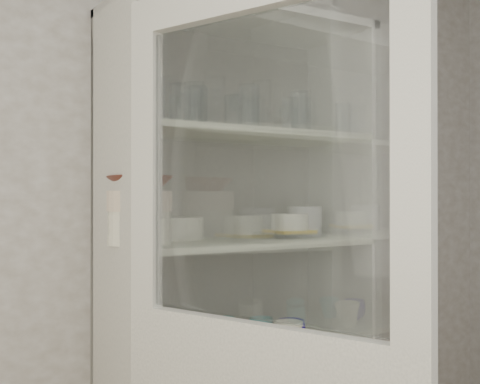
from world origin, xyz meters
TOP-DOWN VIEW (x-y plane):
  - wall_back at (0.00, 1.50)m, footprint 3.60×0.02m
  - pantry_cabinet at (0.20, 1.34)m, footprint 1.00×0.45m
  - tumbler_0 at (-0.05, 1.16)m, footprint 0.07×0.07m
  - tumbler_1 at (-0.20, 1.15)m, footprint 0.09×0.09m
  - tumbler_2 at (-0.04, 1.15)m, footprint 0.08×0.08m
  - tumbler_3 at (0.14, 1.12)m, footprint 0.10×0.10m
  - tumbler_4 at (0.36, 1.17)m, footprint 0.08×0.08m
  - tumbler_5 at (0.37, 1.12)m, footprint 0.08×0.08m
  - tumbler_6 at (0.61, 1.17)m, footprint 0.07×0.07m
  - tumbler_7 at (-0.21, 1.26)m, footprint 0.08×0.08m
  - tumbler_8 at (-0.05, 1.26)m, footprint 0.10×0.10m
  - tumbler_9 at (0.18, 1.29)m, footprint 0.09×0.09m
  - goblet_0 at (-0.21, 1.38)m, footprint 0.07×0.07m
  - goblet_1 at (0.02, 1.36)m, footprint 0.07×0.07m
  - goblet_2 at (0.25, 1.37)m, footprint 0.08×0.08m
  - goblet_3 at (0.50, 1.39)m, footprint 0.07×0.07m
  - plate_stack_front at (-0.21, 1.25)m, footprint 0.21×0.21m
  - plate_stack_back at (-0.02, 1.40)m, footprint 0.23×0.23m
  - cream_bowl at (-0.21, 1.25)m, footprint 0.28×0.28m
  - terracotta_bowl at (-0.21, 1.25)m, footprint 0.22×0.22m
  - glass_platter at (0.44, 1.28)m, footprint 0.39×0.39m
  - yellow_trivet at (0.44, 1.28)m, footprint 0.16×0.16m
  - white_ramekin at (0.44, 1.28)m, footprint 0.17×0.17m
  - grey_bowl_stack at (0.52, 1.30)m, footprint 0.14×0.14m
  - mug_blue at (0.40, 1.22)m, footprint 0.14×0.14m
  - mug_teal at (0.32, 1.31)m, footprint 0.10×0.10m
  - mug_white at (0.33, 1.15)m, footprint 0.13×0.13m
  - teal_jar at (0.15, 1.29)m, footprint 0.08×0.08m
  - measuring_cups at (0.07, 1.19)m, footprint 0.09×0.09m
  - white_canister at (-0.05, 1.30)m, footprint 0.13×0.13m

SIDE VIEW (x-z plane):
  - measuring_cups at x=0.07m, z-range 0.86..0.90m
  - mug_blue at x=0.40m, z-range 0.86..0.95m
  - mug_teal at x=0.32m, z-range 0.86..0.95m
  - teal_jar at x=0.15m, z-range 0.86..0.96m
  - mug_white at x=0.33m, z-range 0.86..0.96m
  - white_canister at x=-0.05m, z-range 0.86..0.98m
  - pantry_cabinet at x=0.20m, z-range -0.11..1.99m
  - glass_platter at x=0.44m, z-range 1.26..1.28m
  - yellow_trivet at x=0.44m, z-range 1.28..1.29m
  - wall_back at x=0.00m, z-range 0.00..2.60m
  - plate_stack_back at x=-0.02m, z-range 1.26..1.34m
  - plate_stack_front at x=-0.21m, z-range 1.26..1.37m
  - grey_bowl_stack at x=0.52m, z-range 1.26..1.38m
  - white_ramekin at x=0.44m, z-range 1.29..1.35m
  - cream_bowl at x=-0.21m, z-range 1.37..1.44m
  - terracotta_bowl at x=-0.21m, z-range 1.44..1.49m
  - tumbler_6 at x=0.61m, z-range 1.66..1.79m
  - tumbler_4 at x=0.36m, z-range 1.66..1.79m
  - tumbler_2 at x=-0.04m, z-range 1.66..1.79m
  - tumbler_9 at x=0.18m, z-range 1.66..1.80m
  - tumbler_1 at x=-0.20m, z-range 1.66..1.80m
  - tumbler_0 at x=-0.05m, z-range 1.66..1.81m
  - tumbler_5 at x=0.37m, z-range 1.66..1.81m
  - tumbler_3 at x=0.14m, z-range 1.66..1.81m
  - tumbler_7 at x=-0.21m, z-range 1.66..1.81m
  - goblet_0 at x=-0.21m, z-range 1.66..1.81m
  - tumbler_8 at x=-0.05m, z-range 1.66..1.82m
  - goblet_3 at x=0.50m, z-range 1.66..1.83m
  - goblet_1 at x=0.02m, z-range 1.66..1.83m
  - goblet_2 at x=0.25m, z-range 1.66..1.84m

